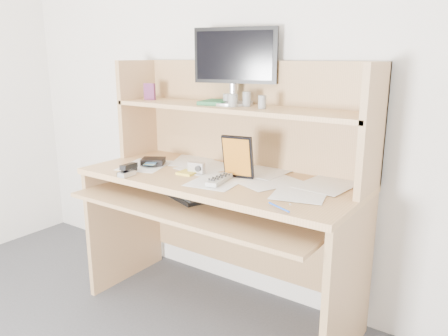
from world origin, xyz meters
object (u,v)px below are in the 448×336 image
Objects in this scene: keyboard at (180,191)px; monitor at (235,64)px; game_case at (238,157)px; tv_remote at (219,180)px; desk at (228,183)px.

monitor reaches higher than keyboard.
game_case reaches higher than keyboard.
game_case is (0.29, 0.08, 0.20)m from keyboard.
game_case is at bearing 56.65° from tv_remote.
game_case reaches higher than tv_remote.
desk is at bearing 62.61° from keyboard.
keyboard is 0.36m from game_case.
desk is 3.13× the size of keyboard.
keyboard is at bearing -138.08° from desk.
keyboard is 1.02× the size of monitor.
desk is at bearing -82.18° from monitor.
monitor reaches higher than game_case.
monitor is at bearing 100.29° from tv_remote.
desk is 7.20× the size of tv_remote.
keyboard is at bearing 165.86° from tv_remote.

